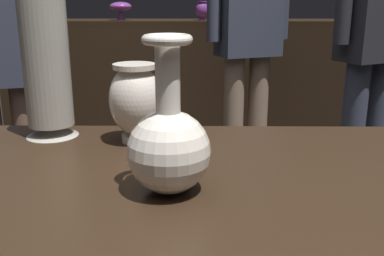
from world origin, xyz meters
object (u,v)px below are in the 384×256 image
vase_tall_behind (47,67)px  shelf_vase_left (121,7)px  visitor_near_right (376,23)px  vase_centerpiece (169,144)px  vase_left_accent (135,100)px  shelf_vase_center (202,10)px  visitor_center_back (249,24)px

vase_tall_behind → shelf_vase_left: (-0.14, 1.90, 0.11)m
visitor_near_right → vase_centerpiece: bearing=30.9°
vase_left_accent → shelf_vase_center: bearing=85.0°
vase_left_accent → visitor_near_right: 1.43m
shelf_vase_center → visitor_center_back: 0.60m
shelf_vase_center → visitor_near_right: size_ratio=0.07×
shelf_vase_center → visitor_center_back: bearing=-66.4°
visitor_center_back → shelf_vase_left: bearing=-58.1°
shelf_vase_left → visitor_center_back: visitor_center_back is taller
vase_tall_behind → vase_left_accent: bearing=-11.8°
shelf_vase_center → shelf_vase_left: shelf_vase_center is taller
shelf_vase_left → visitor_near_right: bearing=-34.1°
visitor_center_back → visitor_near_right: bearing=126.9°
shelf_vase_center → vase_left_accent: bearing=-95.0°
vase_centerpiece → shelf_vase_center: shelf_vase_center is taller
vase_tall_behind → vase_left_accent: (0.21, -0.04, -0.07)m
vase_tall_behind → shelf_vase_center: (0.38, 1.90, 0.09)m
vase_centerpiece → shelf_vase_left: (-0.44, 2.23, 0.19)m
shelf_vase_center → vase_centerpiece: bearing=-92.0°
visitor_center_back → visitor_near_right: size_ratio=0.98×
shelf_vase_center → visitor_center_back: size_ratio=0.07×
visitor_near_right → vase_left_accent: bearing=21.7°
vase_centerpiece → vase_left_accent: 0.29m
shelf_vase_left → visitor_center_back: bearing=-36.1°
vase_left_accent → shelf_vase_left: bearing=100.2°
vase_left_accent → visitor_center_back: size_ratio=0.11×
vase_left_accent → vase_tall_behind: bearing=168.2°
vase_centerpiece → shelf_vase_center: (0.08, 2.22, 0.17)m
shelf_vase_left → vase_tall_behind: bearing=-85.8°
vase_centerpiece → vase_tall_behind: 0.45m
visitor_center_back → vase_tall_behind: bearing=43.5°
vase_centerpiece → shelf_vase_center: bearing=88.0°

